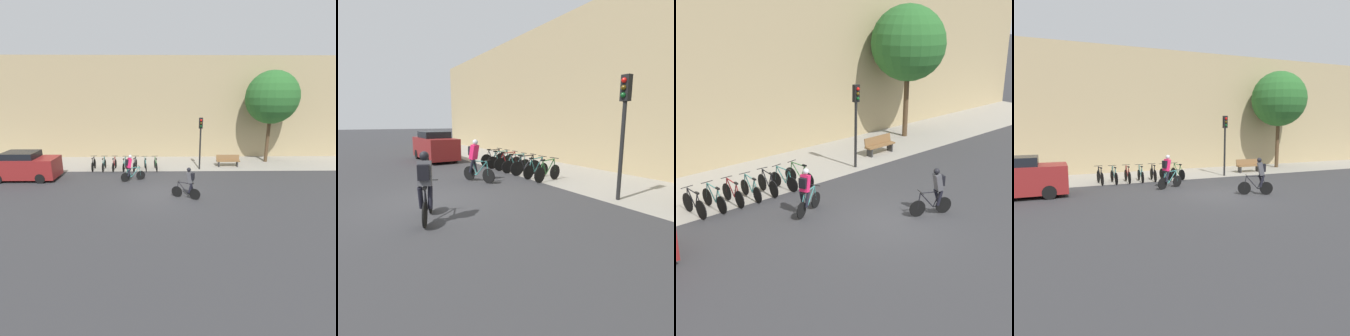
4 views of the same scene
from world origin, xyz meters
TOP-DOWN VIEW (x-y plane):
  - ground at (0.00, 0.00)m, footprint 200.00×200.00m
  - kerb_strip at (0.00, 6.75)m, footprint 44.00×4.50m
  - building_facade at (0.00, 9.30)m, footprint 44.00×0.60m
  - cyclist_pink at (-1.86, 2.35)m, footprint 1.52×0.72m
  - cyclist_grey at (1.63, -0.62)m, footprint 1.51×0.73m
  - parked_bike_0 at (-4.88, 4.92)m, footprint 0.46×1.66m
  - parked_bike_1 at (-4.12, 4.92)m, footprint 0.46×1.71m
  - parked_bike_2 at (-3.36, 4.92)m, footprint 0.46×1.66m
  - parked_bike_3 at (-2.60, 4.92)m, footprint 0.46×1.65m
  - parked_bike_4 at (-1.83, 4.92)m, footprint 0.46×1.63m
  - parked_bike_5 at (-1.07, 4.92)m, footprint 0.46×1.57m
  - parked_bike_6 at (-0.31, 4.92)m, footprint 0.46×1.61m
  - traffic_light_pole at (2.94, 5.01)m, footprint 0.26×0.30m
  - parked_car at (-8.82, 2.84)m, footprint 4.30×1.84m

SIDE VIEW (x-z plane):
  - ground at x=0.00m, z-range 0.00..0.00m
  - kerb_strip at x=0.00m, z-range 0.00..0.01m
  - parked_bike_5 at x=-1.07m, z-range -0.09..0.85m
  - parked_bike_3 at x=-2.60m, z-range -0.09..0.86m
  - parked_bike_6 at x=-0.31m, z-range -0.09..0.86m
  - parked_bike_1 at x=-4.12m, z-range -0.08..0.88m
  - parked_bike_2 at x=-3.36m, z-range -0.09..0.88m
  - parked_bike_4 at x=-1.83m, z-range -0.09..0.89m
  - parked_bike_0 at x=-4.88m, z-range -0.08..0.90m
  - parked_car at x=-8.82m, z-range -0.03..1.82m
  - cyclist_pink at x=-1.86m, z-range 0.08..1.82m
  - cyclist_grey at x=1.63m, z-range 0.07..1.82m
  - traffic_light_pole at x=2.94m, z-range 0.72..4.52m
  - building_facade at x=0.00m, z-range 0.00..8.41m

